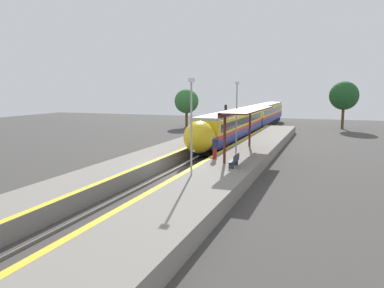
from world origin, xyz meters
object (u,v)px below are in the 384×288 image
(platform_bench, at_px, (235,160))
(lamppost_mid, at_px, (237,111))
(railway_signal, at_px, (226,118))
(lamppost_near, at_px, (191,121))
(person_waiting, at_px, (215,147))
(train, at_px, (251,119))

(platform_bench, bearing_deg, lamppost_mid, 103.13)
(railway_signal, xyz_separation_m, lamppost_near, (4.47, -24.40, 1.72))
(railway_signal, distance_m, lamppost_near, 24.87)
(person_waiting, height_order, lamppost_mid, lamppost_mid)
(person_waiting, bearing_deg, platform_bench, -48.28)
(train, xyz_separation_m, person_waiting, (2.28, -25.05, -0.26))
(person_waiting, relative_size, lamppost_near, 0.30)
(train, height_order, lamppost_near, lamppost_near)
(train, xyz_separation_m, railway_signal, (-1.95, -6.48, 0.50))
(railway_signal, bearing_deg, person_waiting, -77.15)
(platform_bench, xyz_separation_m, lamppost_mid, (-1.97, 8.45, 2.96))
(railway_signal, height_order, lamppost_mid, lamppost_mid)
(lamppost_near, bearing_deg, train, 94.67)
(railway_signal, relative_size, lamppost_mid, 0.73)
(person_waiting, bearing_deg, lamppost_near, -87.65)
(lamppost_near, bearing_deg, person_waiting, 92.35)
(train, height_order, lamppost_mid, lamppost_mid)
(train, relative_size, railway_signal, 10.78)
(platform_bench, bearing_deg, lamppost_near, -120.41)
(platform_bench, distance_m, railway_signal, 22.04)
(platform_bench, bearing_deg, railway_signal, 107.03)
(lamppost_mid, bearing_deg, railway_signal, 109.56)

